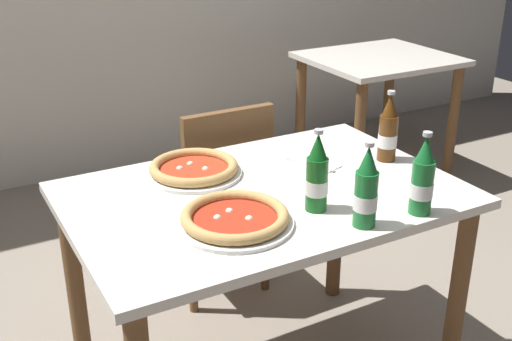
{
  "coord_description": "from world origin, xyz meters",
  "views": [
    {
      "loc": [
        -0.89,
        -1.56,
        1.59
      ],
      "look_at": [
        0.0,
        0.05,
        0.8
      ],
      "focal_mm": 44.91,
      "sensor_mm": 36.0,
      "label": 1
    }
  ],
  "objects_px": {
    "pizza_margherita_near": "(235,218)",
    "pizza_marinara_far": "(194,169)",
    "beer_bottle_left": "(422,180)",
    "napkin_with_cutlery": "(305,166)",
    "chair_behind_table": "(218,189)",
    "dining_table_main": "(264,223)",
    "beer_bottle_center": "(366,191)",
    "beer_bottle_right": "(317,177)",
    "dining_table_background": "(378,83)",
    "beer_bottle_extra": "(388,131)"
  },
  "relations": [
    {
      "from": "pizza_margherita_near",
      "to": "dining_table_main",
      "type": "bearing_deg",
      "value": 40.93
    },
    {
      "from": "beer_bottle_center",
      "to": "beer_bottle_right",
      "type": "bearing_deg",
      "value": 112.87
    },
    {
      "from": "pizza_margherita_near",
      "to": "beer_bottle_extra",
      "type": "xyz_separation_m",
      "value": [
        0.68,
        0.18,
        0.08
      ]
    },
    {
      "from": "pizza_margherita_near",
      "to": "beer_bottle_center",
      "type": "distance_m",
      "value": 0.37
    },
    {
      "from": "beer_bottle_left",
      "to": "napkin_with_cutlery",
      "type": "xyz_separation_m",
      "value": [
        -0.11,
        0.44,
        -0.1
      ]
    },
    {
      "from": "beer_bottle_center",
      "to": "chair_behind_table",
      "type": "bearing_deg",
      "value": 90.29
    },
    {
      "from": "beer_bottle_left",
      "to": "beer_bottle_right",
      "type": "distance_m",
      "value": 0.3
    },
    {
      "from": "napkin_with_cutlery",
      "to": "beer_bottle_extra",
      "type": "bearing_deg",
      "value": -15.76
    },
    {
      "from": "dining_table_background",
      "to": "pizza_margherita_near",
      "type": "xyz_separation_m",
      "value": [
        -1.66,
        -1.42,
        0.18
      ]
    },
    {
      "from": "beer_bottle_center",
      "to": "beer_bottle_right",
      "type": "relative_size",
      "value": 1.0
    },
    {
      "from": "chair_behind_table",
      "to": "pizza_margherita_near",
      "type": "xyz_separation_m",
      "value": [
        -0.31,
        -0.77,
        0.29
      ]
    },
    {
      "from": "pizza_margherita_near",
      "to": "beer_bottle_right",
      "type": "xyz_separation_m",
      "value": [
        0.25,
        -0.03,
        0.08
      ]
    },
    {
      "from": "beer_bottle_right",
      "to": "pizza_marinara_far",
      "type": "bearing_deg",
      "value": 117.54
    },
    {
      "from": "napkin_with_cutlery",
      "to": "dining_table_main",
      "type": "bearing_deg",
      "value": -155.31
    },
    {
      "from": "beer_bottle_center",
      "to": "napkin_with_cutlery",
      "type": "xyz_separation_m",
      "value": [
        0.08,
        0.43,
        -0.1
      ]
    },
    {
      "from": "pizza_marinara_far",
      "to": "napkin_with_cutlery",
      "type": "height_order",
      "value": "pizza_marinara_far"
    },
    {
      "from": "beer_bottle_left",
      "to": "dining_table_background",
      "type": "bearing_deg",
      "value": 54.32
    },
    {
      "from": "beer_bottle_extra",
      "to": "beer_bottle_center",
      "type": "bearing_deg",
      "value": -136.29
    },
    {
      "from": "pizza_margherita_near",
      "to": "beer_bottle_extra",
      "type": "height_order",
      "value": "beer_bottle_extra"
    },
    {
      "from": "pizza_margherita_near",
      "to": "napkin_with_cutlery",
      "type": "height_order",
      "value": "pizza_margherita_near"
    },
    {
      "from": "pizza_marinara_far",
      "to": "beer_bottle_extra",
      "type": "relative_size",
      "value": 1.28
    },
    {
      "from": "chair_behind_table",
      "to": "beer_bottle_extra",
      "type": "distance_m",
      "value": 0.79
    },
    {
      "from": "chair_behind_table",
      "to": "beer_bottle_left",
      "type": "xyz_separation_m",
      "value": [
        0.19,
        -0.95,
        0.37
      ]
    },
    {
      "from": "pizza_marinara_far",
      "to": "dining_table_background",
      "type": "bearing_deg",
      "value": 32.95
    },
    {
      "from": "chair_behind_table",
      "to": "napkin_with_cutlery",
      "type": "height_order",
      "value": "chair_behind_table"
    },
    {
      "from": "pizza_margherita_near",
      "to": "napkin_with_cutlery",
      "type": "xyz_separation_m",
      "value": [
        0.39,
        0.26,
        -0.02
      ]
    },
    {
      "from": "dining_table_background",
      "to": "dining_table_main",
      "type": "bearing_deg",
      "value": -139.39
    },
    {
      "from": "pizza_margherita_near",
      "to": "pizza_marinara_far",
      "type": "distance_m",
      "value": 0.38
    },
    {
      "from": "dining_table_background",
      "to": "pizza_marinara_far",
      "type": "xyz_separation_m",
      "value": [
        -1.62,
        -1.05,
        0.18
      ]
    },
    {
      "from": "beer_bottle_center",
      "to": "beer_bottle_extra",
      "type": "relative_size",
      "value": 1.0
    },
    {
      "from": "dining_table_main",
      "to": "pizza_margherita_near",
      "type": "xyz_separation_m",
      "value": [
        -0.18,
        -0.16,
        0.13
      ]
    },
    {
      "from": "beer_bottle_left",
      "to": "napkin_with_cutlery",
      "type": "bearing_deg",
      "value": 103.52
    },
    {
      "from": "dining_table_main",
      "to": "beer_bottle_extra",
      "type": "distance_m",
      "value": 0.54
    },
    {
      "from": "dining_table_main",
      "to": "beer_bottle_right",
      "type": "relative_size",
      "value": 4.86
    },
    {
      "from": "dining_table_background",
      "to": "beer_bottle_right",
      "type": "relative_size",
      "value": 3.24
    },
    {
      "from": "dining_table_background",
      "to": "pizza_marinara_far",
      "type": "height_order",
      "value": "pizza_marinara_far"
    },
    {
      "from": "napkin_with_cutlery",
      "to": "beer_bottle_center",
      "type": "bearing_deg",
      "value": -100.79
    },
    {
      "from": "beer_bottle_right",
      "to": "beer_bottle_left",
      "type": "bearing_deg",
      "value": -32.87
    },
    {
      "from": "dining_table_main",
      "to": "beer_bottle_center",
      "type": "xyz_separation_m",
      "value": [
        0.13,
        -0.33,
        0.22
      ]
    },
    {
      "from": "pizza_margherita_near",
      "to": "beer_bottle_left",
      "type": "bearing_deg",
      "value": -20.54
    },
    {
      "from": "dining_table_background",
      "to": "pizza_marinara_far",
      "type": "relative_size",
      "value": 2.53
    },
    {
      "from": "pizza_margherita_near",
      "to": "beer_bottle_right",
      "type": "distance_m",
      "value": 0.27
    },
    {
      "from": "beer_bottle_extra",
      "to": "dining_table_background",
      "type": "bearing_deg",
      "value": 51.83
    },
    {
      "from": "chair_behind_table",
      "to": "dining_table_background",
      "type": "bearing_deg",
      "value": -154.16
    },
    {
      "from": "dining_table_main",
      "to": "beer_bottle_left",
      "type": "height_order",
      "value": "beer_bottle_left"
    },
    {
      "from": "dining_table_background",
      "to": "beer_bottle_extra",
      "type": "height_order",
      "value": "beer_bottle_extra"
    },
    {
      "from": "chair_behind_table",
      "to": "beer_bottle_center",
      "type": "relative_size",
      "value": 3.44
    },
    {
      "from": "beer_bottle_center",
      "to": "beer_bottle_extra",
      "type": "height_order",
      "value": "same"
    },
    {
      "from": "dining_table_main",
      "to": "napkin_with_cutlery",
      "type": "distance_m",
      "value": 0.26
    },
    {
      "from": "chair_behind_table",
      "to": "beer_bottle_left",
      "type": "height_order",
      "value": "beer_bottle_left"
    }
  ]
}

